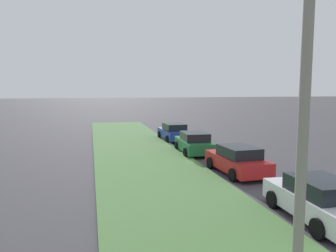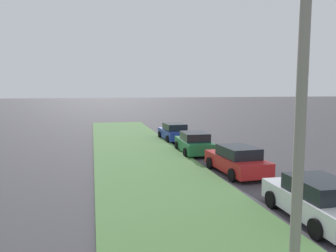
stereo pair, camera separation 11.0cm
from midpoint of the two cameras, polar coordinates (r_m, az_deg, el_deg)
name	(u,v)px [view 1 (the left image)]	position (r m, az deg, el deg)	size (l,w,h in m)	color
grass_median	(173,199)	(13.65, 0.64, -12.30)	(60.00, 6.00, 0.12)	#517F42
parked_car_white	(318,200)	(12.58, 23.99, -11.39)	(4.35, 2.12, 1.47)	silver
parked_car_red	(237,160)	(17.88, 11.54, -5.71)	(4.39, 2.20, 1.47)	red
parked_car_green	(194,143)	(22.93, 4.32, -2.91)	(4.37, 2.15, 1.47)	#1E6B38
parked_car_blue	(174,132)	(28.46, 0.88, -1.05)	(4.37, 2.15, 1.47)	#23389E
streetlight	(319,91)	(7.95, 23.97, 5.42)	(0.38, 2.87, 7.50)	gray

